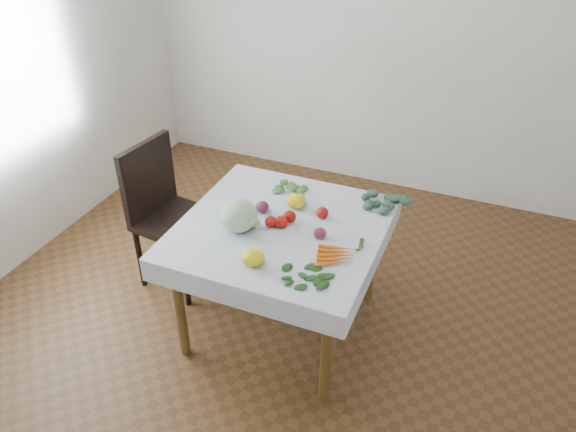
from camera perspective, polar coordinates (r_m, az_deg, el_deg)
name	(u,v)px	position (r m, az deg, el deg)	size (l,w,h in m)	color
ground	(282,323)	(3.64, -0.63, -10.86)	(4.00, 4.00, 0.00)	brown
back_wall	(381,29)	(4.66, 9.47, 18.25)	(4.00, 0.04, 2.70)	white
table	(281,241)	(3.22, -0.70, -2.53)	(1.00, 1.00, 0.75)	brown
tablecloth	(281,227)	(3.16, -0.71, -1.08)	(1.12, 1.12, 0.01)	white
chair	(164,206)	(3.76, -12.45, 1.02)	(0.51, 0.51, 1.00)	black
cabbage	(239,215)	(3.09, -5.03, 0.09)	(0.21, 0.21, 0.19)	beige
tomato_a	(289,217)	(3.18, 0.14, -0.08)	(0.08, 0.08, 0.07)	#B1110B
tomato_b	(281,222)	(3.14, -0.71, -0.57)	(0.08, 0.08, 0.07)	#B1110B
tomato_c	(322,213)	(3.22, 3.51, 0.34)	(0.07, 0.07, 0.06)	#B1110B
tomato_d	(271,222)	(3.14, -1.74, -0.56)	(0.07, 0.07, 0.06)	#B1110B
heirloom_back	(296,201)	(3.31, 0.83, 1.56)	(0.12, 0.12, 0.08)	yellow
heirloom_front	(253,257)	(2.87, -3.54, -4.21)	(0.12, 0.12, 0.08)	yellow
onion_a	(262,207)	(3.27, -2.62, 0.93)	(0.08, 0.08, 0.07)	#5B1A37
onion_b	(320,233)	(3.06, 3.27, -1.73)	(0.07, 0.07, 0.06)	#5B1A37
tomatillo_cluster	(242,224)	(3.15, -4.70, -0.77)	(0.18, 0.12, 0.05)	#B7C974
carrot_bunch	(336,255)	(2.93, 4.88, -4.00)	(0.20, 0.24, 0.03)	#ED5B1A
kale_bunch	(383,201)	(3.40, 9.65, 1.56)	(0.29, 0.24, 0.04)	#3B614A
basil_bunch	(303,279)	(2.79, 1.53, -6.40)	(0.26, 0.23, 0.01)	#1C4B17
dill_bunch	(292,187)	(3.50, 0.46, 2.91)	(0.20, 0.19, 0.02)	#4F813B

